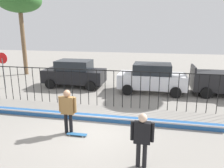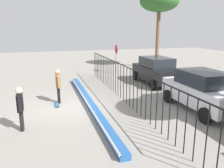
# 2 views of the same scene
# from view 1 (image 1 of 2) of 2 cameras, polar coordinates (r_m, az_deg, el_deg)

# --- Properties ---
(ground_plane) EXTENTS (60.00, 60.00, 0.00)m
(ground_plane) POSITION_cam_1_polar(r_m,az_deg,el_deg) (9.16, -6.29, -12.17)
(ground_plane) COLOR gray
(bowl_coping_ledge) EXTENTS (11.00, 0.40, 0.27)m
(bowl_coping_ledge) POSITION_cam_1_polar(r_m,az_deg,el_deg) (10.11, -4.30, -8.74)
(bowl_coping_ledge) COLOR #235699
(bowl_coping_ledge) RESTS_ON ground
(perimeter_fence) EXTENTS (14.04, 0.04, 1.98)m
(perimeter_fence) POSITION_cam_1_polar(r_m,az_deg,el_deg) (11.53, -1.80, -0.12)
(perimeter_fence) COLOR black
(perimeter_fence) RESTS_ON ground
(skateboarder) EXTENTS (0.73, 0.27, 1.80)m
(skateboarder) POSITION_cam_1_polar(r_m,az_deg,el_deg) (8.70, -11.53, -6.12)
(skateboarder) COLOR black
(skateboarder) RESTS_ON ground
(skateboard) EXTENTS (0.80, 0.20, 0.07)m
(skateboard) POSITION_cam_1_polar(r_m,az_deg,el_deg) (8.85, -9.19, -12.85)
(skateboard) COLOR #26598C
(skateboard) RESTS_ON ground
(camera_operator) EXTENTS (0.70, 0.26, 1.72)m
(camera_operator) POSITION_cam_1_polar(r_m,az_deg,el_deg) (6.61, 7.89, -13.24)
(camera_operator) COLOR black
(camera_operator) RESTS_ON ground
(parked_car_black) EXTENTS (4.30, 2.12, 1.90)m
(parked_car_black) POSITION_cam_1_polar(r_m,az_deg,el_deg) (15.84, -9.77, 2.82)
(parked_car_black) COLOR black
(parked_car_black) RESTS_ON ground
(parked_car_white) EXTENTS (4.30, 2.12, 1.90)m
(parked_car_white) POSITION_cam_1_polar(r_m,az_deg,el_deg) (14.37, 10.38, 1.62)
(parked_car_white) COLOR silver
(parked_car_white) RESTS_ON ground
(stop_sign) EXTENTS (0.76, 0.07, 2.50)m
(stop_sign) POSITION_cam_1_polar(r_m,az_deg,el_deg) (16.71, -26.63, 4.34)
(stop_sign) COLOR slate
(stop_sign) RESTS_ON ground
(palm_tree_short) EXTENTS (3.71, 3.71, 7.41)m
(palm_tree_short) POSITION_cam_1_polar(r_m,az_deg,el_deg) (21.26, -23.07, 19.28)
(palm_tree_short) COLOR brown
(palm_tree_short) RESTS_ON ground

